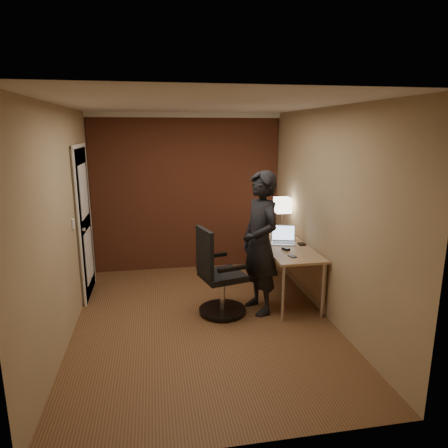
% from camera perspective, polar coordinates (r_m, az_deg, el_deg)
% --- Properties ---
extents(room, '(4.00, 4.00, 4.00)m').
position_cam_1_polar(room, '(6.00, -7.56, 4.87)').
color(room, brown).
rests_on(room, ground).
extents(desk, '(0.60, 1.50, 0.73)m').
position_cam_1_polar(desk, '(5.47, 9.46, -4.28)').
color(desk, tan).
rests_on(desk, ground).
extents(desk_lamp, '(0.22, 0.22, 0.54)m').
position_cam_1_polar(desk_lamp, '(5.96, 8.36, 2.62)').
color(desk_lamp, silver).
rests_on(desk_lamp, desk).
extents(laptop, '(0.39, 0.34, 0.23)m').
position_cam_1_polar(laptop, '(5.52, 8.43, -2.00)').
color(laptop, silver).
rests_on(laptop, desk).
extents(mouse, '(0.10, 0.12, 0.03)m').
position_cam_1_polar(mouse, '(5.20, 8.83, -3.53)').
color(mouse, black).
rests_on(mouse, desk).
extents(phone, '(0.09, 0.13, 0.01)m').
position_cam_1_polar(phone, '(4.95, 9.75, -4.58)').
color(phone, black).
rests_on(phone, desk).
extents(wallet, '(0.10, 0.11, 0.02)m').
position_cam_1_polar(wallet, '(5.47, 11.03, -2.83)').
color(wallet, black).
rests_on(wallet, desk).
extents(office_chair, '(0.60, 0.67, 1.08)m').
position_cam_1_polar(office_chair, '(4.91, -0.96, -7.68)').
color(office_chair, black).
rests_on(office_chair, ground).
extents(person, '(0.57, 0.73, 1.77)m').
position_cam_1_polar(person, '(4.91, 5.20, -2.75)').
color(person, black).
rests_on(person, ground).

